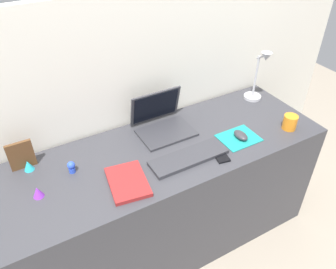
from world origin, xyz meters
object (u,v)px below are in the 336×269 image
(mouse, at_px, (241,135))
(cell_phone, at_px, (220,154))
(keyboard, at_px, (189,157))
(notebook_pad, at_px, (128,182))
(toy_figurine_blue, at_px, (71,167))
(toy_figurine_cyan, at_px, (28,165))
(toy_figurine_purple, at_px, (38,192))
(desk_lamp, at_px, (259,77))
(coffee_mug, at_px, (290,122))
(picture_frame, at_px, (21,155))
(laptop, at_px, (161,121))

(mouse, bearing_deg, cell_phone, -162.30)
(keyboard, distance_m, mouse, 0.34)
(keyboard, height_order, mouse, mouse)
(notebook_pad, relative_size, toy_figurine_blue, 3.85)
(mouse, bearing_deg, toy_figurine_cyan, 163.76)
(keyboard, height_order, toy_figurine_purple, toy_figurine_purple)
(mouse, bearing_deg, desk_lamp, 38.96)
(toy_figurine_blue, bearing_deg, coffee_mug, -11.93)
(mouse, bearing_deg, picture_frame, 162.52)
(toy_figurine_purple, bearing_deg, picture_frame, 94.20)
(cell_phone, relative_size, picture_frame, 0.85)
(desk_lamp, relative_size, coffee_mug, 3.94)
(coffee_mug, height_order, toy_figurine_cyan, coffee_mug)
(cell_phone, bearing_deg, desk_lamp, 43.61)
(picture_frame, height_order, toy_figurine_cyan, picture_frame)
(cell_phone, bearing_deg, mouse, 28.75)
(laptop, height_order, toy_figurine_cyan, laptop)
(coffee_mug, bearing_deg, toy_figurine_purple, 172.96)
(desk_lamp, height_order, picture_frame, desk_lamp)
(laptop, xyz_separation_m, cell_phone, (0.15, -0.35, -0.05))
(laptop, distance_m, picture_frame, 0.74)
(keyboard, distance_m, toy_figurine_cyan, 0.79)
(cell_phone, relative_size, toy_figurine_cyan, 2.39)
(toy_figurine_cyan, bearing_deg, cell_phone, -22.74)
(cell_phone, height_order, toy_figurine_cyan, toy_figurine_cyan)
(laptop, relative_size, mouse, 3.12)
(coffee_mug, xyz_separation_m, toy_figurine_blue, (-1.18, 0.25, -0.01))
(mouse, height_order, toy_figurine_cyan, toy_figurine_cyan)
(toy_figurine_purple, bearing_deg, mouse, -5.80)
(notebook_pad, xyz_separation_m, coffee_mug, (0.98, -0.05, 0.03))
(cell_phone, bearing_deg, picture_frame, 167.04)
(desk_lamp, relative_size, toy_figurine_blue, 5.33)
(toy_figurine_blue, bearing_deg, picture_frame, 142.43)
(laptop, bearing_deg, coffee_mug, -29.22)
(toy_figurine_blue, distance_m, toy_figurine_purple, 0.19)
(cell_phone, bearing_deg, coffee_mug, 10.83)
(toy_figurine_cyan, bearing_deg, mouse, -16.24)
(desk_lamp, height_order, toy_figurine_cyan, desk_lamp)
(coffee_mug, bearing_deg, mouse, 168.63)
(mouse, relative_size, desk_lamp, 0.29)
(laptop, distance_m, cell_phone, 0.38)
(cell_phone, distance_m, picture_frame, 0.98)
(mouse, relative_size, toy_figurine_blue, 1.54)
(mouse, bearing_deg, keyboard, -179.05)
(desk_lamp, xyz_separation_m, notebook_pad, (-1.02, -0.29, -0.15))
(coffee_mug, bearing_deg, keyboard, 175.09)
(picture_frame, bearing_deg, toy_figurine_cyan, -62.51)
(keyboard, bearing_deg, notebook_pad, -178.68)
(notebook_pad, xyz_separation_m, toy_figurine_blue, (-0.20, 0.20, 0.02))
(desk_lamp, bearing_deg, notebook_pad, -164.06)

